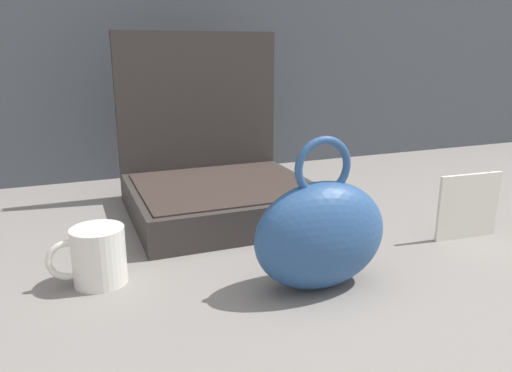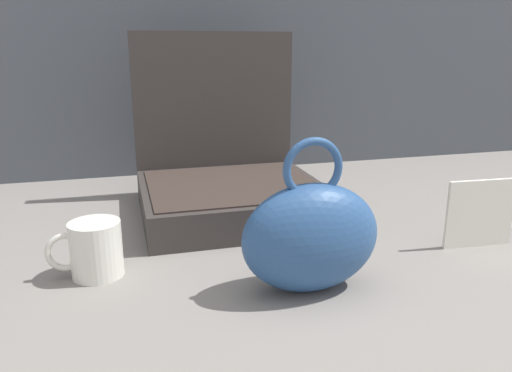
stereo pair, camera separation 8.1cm
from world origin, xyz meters
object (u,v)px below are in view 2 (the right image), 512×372
object	(u,v)px
info_card_left	(480,213)
coffee_mug	(94,249)
open_suitcase	(226,174)
teal_pouch_handbag	(311,236)

from	to	relation	value
info_card_left	coffee_mug	bearing A→B (deg)	178.42
open_suitcase	teal_pouch_handbag	world-z (taller)	open_suitcase
open_suitcase	info_card_left	bearing A→B (deg)	-40.73
coffee_mug	info_card_left	bearing A→B (deg)	-5.25
open_suitcase	info_card_left	distance (m)	0.49
teal_pouch_handbag	info_card_left	bearing A→B (deg)	11.69
open_suitcase	coffee_mug	size ratio (longest dim) A/B	3.30
coffee_mug	open_suitcase	bearing A→B (deg)	45.48
info_card_left	teal_pouch_handbag	bearing A→B (deg)	-164.64
info_card_left	open_suitcase	bearing A→B (deg)	142.94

